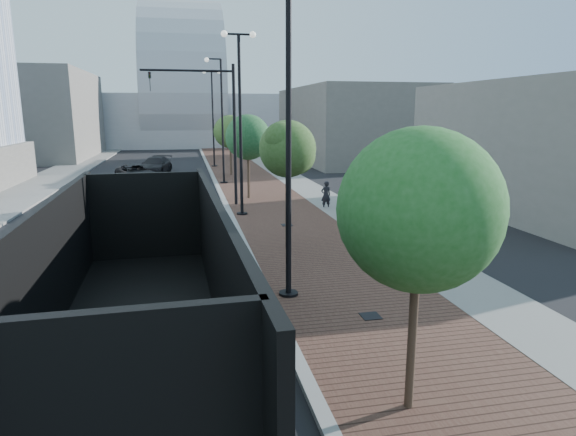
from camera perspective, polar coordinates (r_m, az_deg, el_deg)
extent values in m
cube|color=#4C2D23|center=(44.26, -4.21, 5.15)|extent=(7.00, 140.00, 0.12)
cube|color=slate|center=(44.69, -0.77, 5.25)|extent=(2.40, 140.00, 0.13)
cube|color=gray|center=(43.94, -8.76, 5.00)|extent=(0.30, 140.00, 0.14)
cube|color=slate|center=(45.19, -25.49, 4.15)|extent=(4.00, 140.00, 0.12)
cube|color=black|center=(15.77, -15.44, -1.10)|extent=(2.91, 3.02, 2.95)
cube|color=black|center=(17.45, -15.10, -3.08)|extent=(2.74, 0.64, 1.47)
cube|color=black|center=(14.51, -15.46, -5.26)|extent=(2.86, 0.98, 0.57)
cube|color=black|center=(9.40, -16.59, -15.14)|extent=(3.00, 10.50, 0.40)
cube|color=black|center=(9.20, -16.76, -12.62)|extent=(3.12, 10.50, 0.14)
cube|color=black|center=(9.02, -26.27, -6.18)|extent=(0.42, 10.43, 2.27)
cube|color=black|center=(8.80, -7.94, -5.43)|extent=(0.42, 10.43, 2.27)
cube|color=black|center=(13.19, -15.98, 0.12)|extent=(2.84, 0.21, 2.27)
cylinder|color=black|center=(15.63, -19.62, -6.45)|extent=(0.37, 1.26, 1.25)
cylinder|color=silver|center=(15.63, -19.62, -6.45)|extent=(0.40, 0.69, 0.68)
cylinder|color=black|center=(15.53, -10.82, -6.07)|extent=(0.37, 1.26, 1.25)
cylinder|color=silver|center=(15.53, -10.82, -6.07)|extent=(0.40, 0.69, 0.68)
cylinder|color=black|center=(17.15, -19.07, -4.78)|extent=(0.37, 1.26, 1.25)
cylinder|color=silver|center=(17.15, -19.07, -4.78)|extent=(0.40, 0.69, 0.68)
cylinder|color=black|center=(17.06, -11.08, -4.42)|extent=(0.37, 1.26, 1.25)
cylinder|color=silver|center=(17.06, -11.08, -4.42)|extent=(0.40, 0.69, 0.68)
cylinder|color=black|center=(12.66, -21.15, -10.98)|extent=(0.37, 1.26, 1.25)
cylinder|color=silver|center=(12.66, -21.15, -10.98)|extent=(0.40, 0.69, 0.68)
cylinder|color=black|center=(12.53, -10.13, -10.56)|extent=(0.37, 1.26, 1.25)
cylinder|color=silver|center=(12.53, -10.13, -10.56)|extent=(0.40, 0.69, 0.68)
cylinder|color=black|center=(13.76, -20.49, -9.05)|extent=(0.37, 1.26, 1.25)
cylinder|color=silver|center=(13.76, -20.49, -9.05)|extent=(0.40, 0.69, 0.68)
cylinder|color=black|center=(13.64, -10.43, -8.65)|extent=(0.37, 1.26, 1.25)
cylinder|color=silver|center=(13.64, -10.43, -8.65)|extent=(0.40, 0.69, 0.68)
imported|color=silver|center=(15.74, -14.94, -5.90)|extent=(2.59, 4.22, 1.31)
imported|color=black|center=(40.74, -17.07, 4.94)|extent=(3.85, 5.45, 1.38)
imported|color=black|center=(45.73, -14.99, 5.85)|extent=(3.14, 5.42, 1.48)
imported|color=black|center=(28.02, 4.37, 2.62)|extent=(0.63, 0.46, 1.61)
cylinder|color=black|center=(14.84, 0.06, -8.86)|extent=(0.56, 0.56, 0.20)
cylinder|color=black|center=(13.88, 0.06, 8.84)|extent=(0.16, 0.16, 9.00)
cylinder|color=black|center=(26.26, -5.29, 0.40)|extent=(0.56, 0.56, 0.20)
cylinder|color=black|center=(25.73, -5.49, 10.30)|extent=(0.16, 0.16, 9.00)
cylinder|color=black|center=(25.98, -5.70, 20.27)|extent=(1.40, 0.10, 0.10)
sphere|color=silver|center=(25.92, -7.34, 20.25)|extent=(0.32, 0.32, 0.32)
sphere|color=silver|center=(26.07, -4.07, 20.27)|extent=(0.32, 0.32, 0.32)
cylinder|color=black|center=(38.04, -7.36, 4.00)|extent=(0.56, 0.56, 0.20)
cylinder|color=black|center=(37.68, -7.55, 10.82)|extent=(0.16, 0.16, 9.00)
cylinder|color=black|center=(37.82, -8.54, 17.62)|extent=(1.00, 0.10, 0.10)
sphere|color=silver|center=(37.78, -9.33, 17.50)|extent=(0.32, 0.32, 0.32)
cylinder|color=black|center=(49.93, -8.45, 5.89)|extent=(0.56, 0.56, 0.20)
cylinder|color=black|center=(49.65, -8.61, 11.08)|extent=(0.16, 0.16, 9.00)
cylinder|color=black|center=(49.78, -8.78, 16.26)|extent=(1.40, 0.10, 0.10)
sphere|color=silver|center=(49.75, -9.62, 16.24)|extent=(0.32, 0.32, 0.32)
sphere|color=silver|center=(49.82, -7.95, 16.28)|extent=(0.32, 0.32, 0.32)
cylinder|color=black|center=(28.74, -6.14, 9.24)|extent=(0.18, 0.18, 8.00)
cylinder|color=black|center=(28.65, -11.49, 16.27)|extent=(5.00, 0.12, 0.12)
imported|color=black|center=(28.65, -15.58, 14.87)|extent=(0.16, 0.20, 1.00)
cylinder|color=#382619|center=(9.23, 14.17, -11.52)|extent=(0.16, 0.16, 3.54)
sphere|color=#205B1F|center=(8.63, 14.86, 0.91)|extent=(2.80, 2.80, 2.80)
sphere|color=#205B1F|center=(9.12, 16.19, -0.20)|extent=(1.96, 1.96, 1.96)
sphere|color=#205B1F|center=(8.17, 14.04, 2.87)|extent=(1.68, 1.68, 1.68)
cylinder|color=#382619|center=(19.28, -0.06, 1.56)|extent=(0.16, 0.16, 3.76)
sphere|color=#2B4D1A|center=(19.00, -0.07, 7.94)|extent=(2.18, 2.18, 2.18)
sphere|color=#2B4D1A|center=(19.40, 0.92, 7.23)|extent=(1.52, 1.52, 1.52)
sphere|color=#2B4D1A|center=(18.63, -0.79, 9.02)|extent=(1.31, 1.31, 1.31)
cylinder|color=#382619|center=(31.01, -4.57, 5.41)|extent=(0.16, 0.16, 3.62)
sphere|color=#1A4C21|center=(30.84, -4.63, 9.23)|extent=(2.77, 2.77, 2.77)
sphere|color=#1A4C21|center=(31.20, -3.96, 8.80)|extent=(1.94, 1.94, 1.94)
sphere|color=#1A4C21|center=(30.49, -5.14, 9.87)|extent=(1.66, 1.66, 1.66)
cylinder|color=#382619|center=(42.89, -6.61, 7.15)|extent=(0.16, 0.16, 3.51)
sphere|color=#31541C|center=(42.77, -6.67, 9.83)|extent=(2.78, 2.78, 2.78)
sphere|color=#31541C|center=(43.11, -6.16, 9.52)|extent=(1.94, 1.94, 1.94)
sphere|color=#31541C|center=(42.43, -7.06, 10.27)|extent=(1.67, 1.67, 1.67)
cube|color=#9EA1A8|center=(88.57, -11.79, 10.96)|extent=(50.00, 28.00, 8.00)
cube|color=slate|center=(66.00, -27.84, 10.40)|extent=(14.00, 20.00, 10.00)
cube|color=#5E5B55|center=(56.60, 7.20, 10.60)|extent=(12.00, 22.00, 8.00)
cube|color=slate|center=(31.11, 29.11, 7.09)|extent=(10.00, 16.00, 7.00)
cube|color=black|center=(13.53, 9.46, -11.04)|extent=(0.50, 0.50, 0.02)
cube|color=black|center=(23.63, -0.12, -0.80)|extent=(0.50, 0.50, 0.02)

